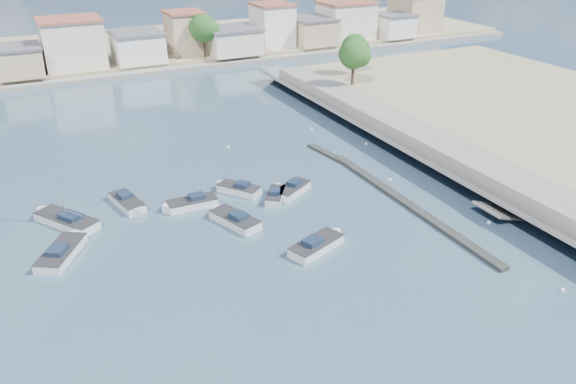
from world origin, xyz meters
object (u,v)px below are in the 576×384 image
at_px(motorboat_b, 276,195).
at_px(motorboat_d, 291,191).
at_px(sailboat, 64,220).
at_px(motorboat_g, 128,204).
at_px(motorboat_e, 63,251).
at_px(motorboat_a, 233,219).
at_px(motorboat_f, 237,189).
at_px(motorboat_h, 318,245).
at_px(motorboat_c, 190,204).

distance_m(motorboat_b, motorboat_d, 1.77).
distance_m(motorboat_d, sailboat, 21.73).
bearing_deg(motorboat_g, motorboat_e, -136.77).
bearing_deg(motorboat_a, motorboat_d, 21.40).
relative_size(motorboat_f, motorboat_h, 0.80).
height_order(motorboat_g, sailboat, sailboat).
bearing_deg(motorboat_g, motorboat_a, -42.79).
distance_m(motorboat_b, sailboat, 20.04).
distance_m(motorboat_g, motorboat_h, 19.68).
xyz_separation_m(motorboat_d, sailboat, (-21.39, 3.84, 0.03)).
xyz_separation_m(motorboat_g, sailboat, (-5.99, -0.69, 0.03)).
xyz_separation_m(motorboat_b, motorboat_e, (-20.39, -1.60, 0.00)).
distance_m(motorboat_f, motorboat_g, 10.82).
height_order(motorboat_a, sailboat, sailboat).
height_order(motorboat_a, motorboat_e, same).
height_order(motorboat_c, motorboat_g, same).
relative_size(motorboat_c, sailboat, 0.60).
xyz_separation_m(motorboat_f, motorboat_h, (2.24, -13.16, 0.00)).
bearing_deg(motorboat_e, motorboat_b, 4.50).
height_order(motorboat_e, motorboat_h, same).
bearing_deg(motorboat_g, motorboat_h, -48.91).
height_order(motorboat_b, sailboat, sailboat).
bearing_deg(motorboat_a, motorboat_h, -56.46).
distance_m(motorboat_b, motorboat_g, 14.44).
distance_m(motorboat_b, motorboat_e, 20.45).
xyz_separation_m(motorboat_c, sailboat, (-11.30, 2.05, 0.03)).
bearing_deg(sailboat, motorboat_h, -36.77).
height_order(motorboat_b, motorboat_g, same).
bearing_deg(motorboat_g, motorboat_c, -27.28).
height_order(motorboat_f, motorboat_g, same).
height_order(motorboat_b, motorboat_f, same).
height_order(motorboat_c, motorboat_f, same).
xyz_separation_m(motorboat_d, motorboat_f, (-4.71, 2.86, 0.00)).
distance_m(motorboat_h, sailboat, 23.62).
distance_m(motorboat_a, motorboat_e, 14.81).
height_order(motorboat_d, motorboat_f, same).
xyz_separation_m(motorboat_a, motorboat_c, (-2.71, 4.69, 0.00)).
bearing_deg(motorboat_e, motorboat_h, -23.33).
height_order(motorboat_b, motorboat_e, same).
height_order(motorboat_e, motorboat_g, same).
relative_size(motorboat_b, motorboat_e, 0.67).
height_order(motorboat_g, motorboat_h, same).
bearing_deg(motorboat_e, sailboat, 82.32).
bearing_deg(motorboat_c, motorboat_h, -57.80).
distance_m(motorboat_d, motorboat_e, 22.22).
relative_size(motorboat_f, motorboat_g, 0.84).
distance_m(motorboat_a, motorboat_h, 8.88).
xyz_separation_m(motorboat_c, motorboat_g, (-5.32, 2.74, 0.00)).
xyz_separation_m(motorboat_c, motorboat_h, (7.61, -12.09, -0.00)).
xyz_separation_m(motorboat_g, motorboat_h, (12.93, -14.83, -0.00)).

